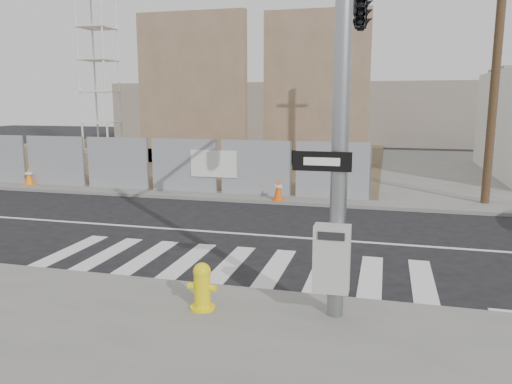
% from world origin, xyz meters
% --- Properties ---
extents(ground, '(100.00, 100.00, 0.00)m').
position_xyz_m(ground, '(0.00, 0.00, 0.00)').
color(ground, black).
rests_on(ground, ground).
extents(sidewalk_far, '(50.00, 20.00, 0.12)m').
position_xyz_m(sidewalk_far, '(0.00, 14.00, 0.06)').
color(sidewalk_far, slate).
rests_on(sidewalk_far, ground).
extents(signal_pole, '(0.96, 5.87, 7.00)m').
position_xyz_m(signal_pole, '(2.49, -2.05, 4.78)').
color(signal_pole, gray).
rests_on(signal_pole, sidewalk_near).
extents(chain_link_fence, '(24.60, 0.04, 2.00)m').
position_xyz_m(chain_link_fence, '(-10.00, 5.00, 1.12)').
color(chain_link_fence, gray).
rests_on(chain_link_fence, sidewalk_far).
extents(concrete_wall_left, '(6.00, 1.30, 8.00)m').
position_xyz_m(concrete_wall_left, '(-7.00, 13.08, 3.38)').
color(concrete_wall_left, brown).
rests_on(concrete_wall_left, sidewalk_far).
extents(concrete_wall_right, '(5.50, 1.30, 8.00)m').
position_xyz_m(concrete_wall_right, '(-0.50, 14.08, 3.38)').
color(concrete_wall_right, brown).
rests_on(concrete_wall_right, sidewalk_far).
extents(crane_tower, '(2.60, 2.60, 18.15)m').
position_xyz_m(crane_tower, '(-15.00, 17.00, 9.02)').
color(crane_tower, slate).
rests_on(crane_tower, sidewalk_far).
extents(utility_pole_right, '(1.60, 0.28, 10.00)m').
position_xyz_m(utility_pole_right, '(6.50, 5.50, 5.20)').
color(utility_pole_right, brown).
rests_on(utility_pole_right, sidewalk_far).
extents(fire_hydrant, '(0.49, 0.44, 0.79)m').
position_xyz_m(fire_hydrant, '(0.35, -5.12, 0.51)').
color(fire_hydrant, yellow).
rests_on(fire_hydrant, sidewalk_near).
extents(traffic_cone_b, '(0.40, 0.40, 0.74)m').
position_xyz_m(traffic_cone_b, '(-10.95, 4.76, 0.48)').
color(traffic_cone_b, orange).
rests_on(traffic_cone_b, sidewalk_far).
extents(traffic_cone_c, '(0.41, 0.41, 0.62)m').
position_xyz_m(traffic_cone_c, '(-8.29, 5.49, 0.42)').
color(traffic_cone_c, '#E55A0C').
rests_on(traffic_cone_c, sidewalk_far).
extents(traffic_cone_d, '(0.50, 0.50, 0.75)m').
position_xyz_m(traffic_cone_d, '(-0.37, 4.22, 0.49)').
color(traffic_cone_d, '#EB570C').
rests_on(traffic_cone_d, sidewalk_far).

